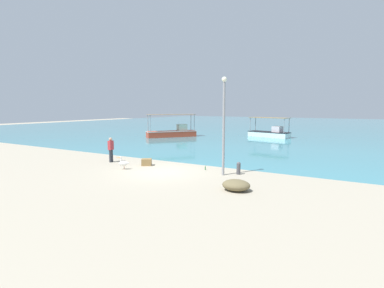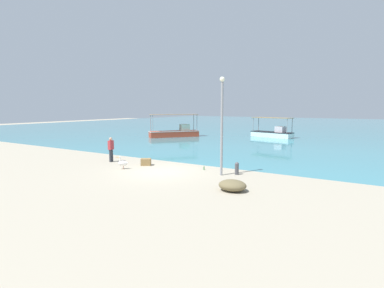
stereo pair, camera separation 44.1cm
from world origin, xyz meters
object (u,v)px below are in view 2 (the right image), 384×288
at_px(fishing_boat_outer, 273,133).
at_px(net_pile, 232,185).
at_px(fisherman_standing, 111,149).
at_px(pelican, 123,163).
at_px(mooring_bollard, 237,168).
at_px(fishing_boat_center, 175,132).
at_px(lamp_post, 222,120).
at_px(cargo_crate, 146,162).
at_px(glass_bottle, 204,168).

bearing_deg(fishing_boat_outer, net_pile, -77.30).
bearing_deg(fisherman_standing, pelican, -29.41).
height_order(mooring_bollard, fisherman_standing, fisherman_standing).
xyz_separation_m(fishing_boat_center, lamp_post, (14.30, -16.08, 2.40)).
bearing_deg(fishing_boat_center, fisherman_standing, -69.66).
height_order(fishing_boat_outer, fisherman_standing, fishing_boat_outer).
distance_m(fisherman_standing, cargo_crate, 2.94).
bearing_deg(net_pile, pelican, 173.64).
relative_size(pelican, lamp_post, 0.15).
distance_m(fishing_boat_center, mooring_bollard, 21.56).
xyz_separation_m(net_pile, cargo_crate, (-7.19, 2.51, -0.03)).
bearing_deg(net_pile, fishing_boat_center, 130.88).
relative_size(lamp_post, glass_bottle, 19.81).
bearing_deg(mooring_bollard, glass_bottle, 177.91).
xyz_separation_m(fishing_boat_center, fishing_boat_outer, (10.61, 5.77, -0.05)).
bearing_deg(cargo_crate, fisherman_standing, -174.06).
bearing_deg(cargo_crate, fishing_boat_outer, 85.57).
relative_size(fishing_boat_outer, cargo_crate, 8.67).
height_order(pelican, net_pile, pelican).
distance_m(pelican, mooring_bollard, 6.87).
relative_size(pelican, glass_bottle, 2.96).
bearing_deg(cargo_crate, mooring_bollard, 5.67).
distance_m(fishing_boat_center, fishing_boat_outer, 12.08).
bearing_deg(fishing_boat_center, glass_bottle, -50.21).
relative_size(lamp_post, cargo_crate, 8.58).
relative_size(fisherman_standing, net_pile, 1.32).
height_order(fisherman_standing, cargo_crate, fisherman_standing).
bearing_deg(lamp_post, pelican, -163.83).
bearing_deg(fisherman_standing, lamp_post, 2.23).
distance_m(pelican, lamp_post, 6.60).
xyz_separation_m(fishing_boat_center, pelican, (8.50, -17.76, -0.25)).
height_order(net_pile, cargo_crate, net_pile).
height_order(mooring_bollard, glass_bottle, mooring_bollard).
distance_m(net_pile, glass_bottle, 4.56).
distance_m(cargo_crate, glass_bottle, 3.98).
height_order(fishing_boat_outer, cargo_crate, fishing_boat_outer).
relative_size(pelican, mooring_bollard, 1.14).
bearing_deg(glass_bottle, fishing_boat_outer, 96.00).
height_order(lamp_post, net_pile, lamp_post).
bearing_deg(fishing_boat_outer, fishing_boat_center, -151.48).
xyz_separation_m(fishing_boat_center, net_pile, (16.11, -18.61, -0.38)).
bearing_deg(lamp_post, fisherman_standing, -177.77).
bearing_deg(glass_bottle, mooring_bollard, -2.09).
relative_size(fishing_boat_center, cargo_crate, 9.31).
height_order(lamp_post, cargo_crate, lamp_post).
xyz_separation_m(mooring_bollard, cargo_crate, (-6.06, -0.60, -0.16)).
height_order(cargo_crate, glass_bottle, cargo_crate).
height_order(fishing_boat_outer, mooring_bollard, fishing_boat_outer).
xyz_separation_m(fisherman_standing, net_pile, (10.03, -2.21, -0.66)).
height_order(fishing_boat_center, mooring_bollard, fishing_boat_center).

